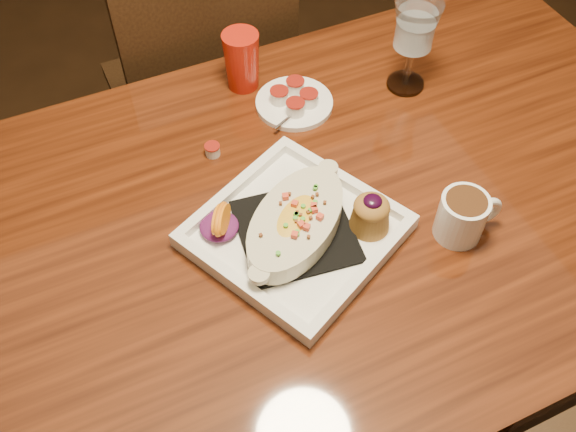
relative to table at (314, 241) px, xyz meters
name	(u,v)px	position (x,y,z in m)	size (l,w,h in m)	color
floor	(306,385)	(0.00, 0.00, -0.65)	(7.00, 7.00, 0.00)	black
table	(314,241)	(0.00, 0.00, 0.00)	(1.50, 0.90, 0.75)	maroon
chair_far	(205,93)	(0.00, 0.63, -0.15)	(0.42, 0.42, 0.93)	black
plate	(301,225)	(-0.05, -0.04, 0.12)	(0.39, 0.39, 0.08)	white
coffee_mug	(463,215)	(0.19, -0.14, 0.14)	(0.11, 0.08, 0.08)	white
goblet	(415,31)	(0.31, 0.21, 0.23)	(0.09, 0.09, 0.19)	silver
saucer	(294,101)	(0.07, 0.25, 0.11)	(0.15, 0.15, 0.10)	white
creamer_loose	(212,150)	(-0.12, 0.19, 0.11)	(0.03, 0.03, 0.02)	white
red_tumbler	(242,61)	(0.01, 0.35, 0.16)	(0.07, 0.07, 0.12)	red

